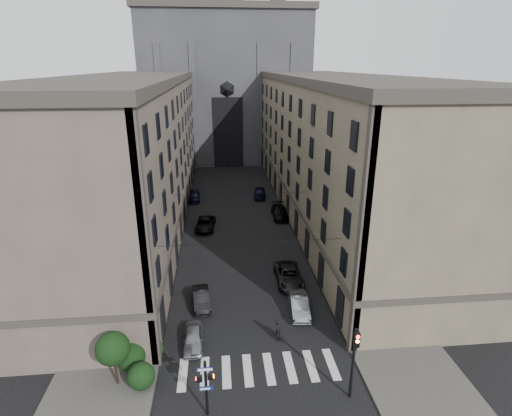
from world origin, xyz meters
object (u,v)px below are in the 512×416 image
object	(u,v)px
car_left_midnear	(201,299)
car_right_midnear	(289,275)
gothic_tower	(225,75)
traffic_light_right	(354,356)
car_left_near	(193,338)
car_right_near	(299,305)
car_left_far	(194,196)
pedestrian_signal_left	(206,384)
car_right_far	(260,193)
car_right_midfar	(280,212)
pedestrian	(278,330)
car_left_midfar	(205,224)

from	to	relation	value
car_left_midnear	car_right_midnear	xyz separation A→B (m)	(8.40, 3.17, 0.07)
gothic_tower	car_left_midnear	bearing A→B (deg)	-93.90
traffic_light_right	car_left_near	distance (m)	12.21
car_right_near	car_right_midnear	xyz separation A→B (m)	(0.00, 5.06, 0.04)
car_left_midnear	car_right_near	xyz separation A→B (m)	(8.40, -1.89, 0.03)
car_left_far	car_right_midnear	size ratio (longest dim) A/B	0.83
pedestrian_signal_left	car_left_far	world-z (taller)	pedestrian_signal_left
pedestrian_signal_left	car_right_far	bearing A→B (deg)	79.47
pedestrian_signal_left	car_right_midnear	world-z (taller)	pedestrian_signal_left
car_left_far	car_right_midfar	xyz separation A→B (m)	(12.25, -8.68, 0.11)
car_right_midnear	car_right_far	xyz separation A→B (m)	(0.00, 26.47, 0.02)
car_right_near	gothic_tower	bearing A→B (deg)	98.15
car_left_near	car_left_midnear	world-z (taller)	car_left_midnear
gothic_tower	car_right_midfar	bearing A→B (deg)	-81.60
car_right_midnear	pedestrian	distance (m)	8.86
car_left_far	car_right_midnear	world-z (taller)	car_right_midnear
pedestrian	pedestrian_signal_left	bearing A→B (deg)	158.88
car_left_midnear	car_right_midfar	distance (m)	23.05
car_left_near	car_left_midnear	size ratio (longest dim) A/B	0.92
pedestrian_signal_left	car_left_midnear	size ratio (longest dim) A/B	0.98
car_right_midnear	traffic_light_right	bearing A→B (deg)	-83.96
traffic_light_right	car_right_near	size ratio (longest dim) A/B	1.21
pedestrian_signal_left	car_right_midnear	size ratio (longest dim) A/B	0.74
car_left_far	pedestrian	xyz separation A→B (m)	(8.04, -34.69, 0.25)
car_right_far	car_right_midfar	bearing A→B (deg)	-71.11
traffic_light_right	pedestrian	distance (m)	7.54
car_left_near	car_right_far	world-z (taller)	car_right_far
traffic_light_right	car_left_midnear	distance (m)	15.29
car_right_midnear	car_right_midfar	distance (m)	17.57
car_right_midnear	car_right_near	bearing A→B (deg)	-89.44
car_left_midnear	car_left_far	size ratio (longest dim) A/B	0.91
car_left_near	car_left_midfar	size ratio (longest dim) A/B	0.75
traffic_light_right	car_right_midfar	world-z (taller)	traffic_light_right
car_left_midfar	car_right_near	xyz separation A→B (m)	(8.40, -19.39, 0.01)
car_left_near	car_left_midnear	xyz separation A→B (m)	(0.44, 5.34, 0.03)
car_right_near	car_right_midfar	xyz separation A→B (m)	(1.85, 22.54, 0.06)
car_left_near	car_left_midnear	bearing A→B (deg)	84.43
gothic_tower	pedestrian	xyz separation A→B (m)	(1.84, -66.96, -16.90)
car_right_midfar	pedestrian	bearing A→B (deg)	-97.86
gothic_tower	car_left_midnear	xyz separation A→B (m)	(-4.20, -61.59, -17.12)
car_left_near	car_left_far	distance (m)	34.70
gothic_tower	pedestrian	world-z (taller)	gothic_tower
car_right_midfar	car_left_midfar	bearing A→B (deg)	-161.61
car_left_far	pedestrian	world-z (taller)	pedestrian
pedestrian_signal_left	traffic_light_right	world-z (taller)	traffic_light_right
car_left_near	traffic_light_right	bearing A→B (deg)	-31.62
car_left_midnear	pedestrian	world-z (taller)	pedestrian
car_left_midfar	traffic_light_right	bearing A→B (deg)	-65.41
gothic_tower	car_left_far	bearing A→B (deg)	-100.88
traffic_light_right	car_left_midfar	world-z (taller)	traffic_light_right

